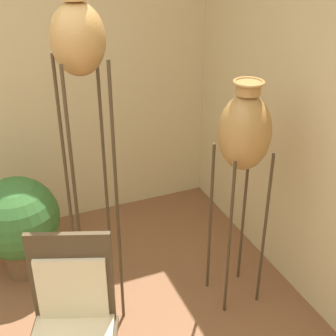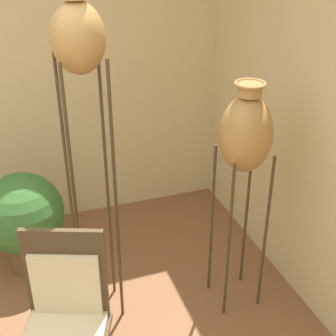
% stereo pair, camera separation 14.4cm
% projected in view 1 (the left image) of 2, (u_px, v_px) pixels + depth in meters
% --- Properties ---
extents(vase_stand_tall, '(0.29, 0.29, 2.13)m').
position_uv_depth(vase_stand_tall, '(79.00, 52.00, 2.42)').
color(vase_stand_tall, '#473823').
rests_on(vase_stand_tall, ground_plane).
extents(vase_stand_medium, '(0.32, 0.32, 1.59)m').
position_uv_depth(vase_stand_medium, '(245.00, 135.00, 2.81)').
color(vase_stand_medium, '#473823').
rests_on(vase_stand_medium, ground_plane).
extents(chair, '(0.60, 0.64, 1.04)m').
position_uv_depth(chair, '(71.00, 326.00, 2.36)').
color(chair, '#473823').
rests_on(chair, ground_plane).
extents(potted_plant, '(0.61, 0.61, 0.79)m').
position_uv_depth(potted_plant, '(18.00, 222.00, 3.40)').
color(potted_plant, brown).
rests_on(potted_plant, ground_plane).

